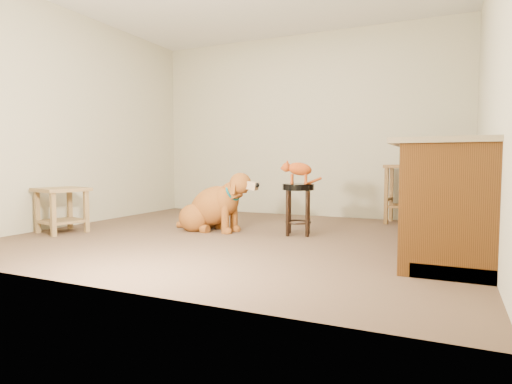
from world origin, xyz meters
The scene contains 8 objects.
floor centered at (0.00, 0.00, 0.00)m, with size 4.50×4.00×0.01m, color brown.
room_shell centered at (0.00, 0.00, 1.68)m, with size 4.54×4.04×2.62m.
cabinet_run centered at (1.94, 0.30, 0.44)m, with size 0.70×2.56×0.94m.
padded_stool centered at (0.50, 0.34, 0.39)m, with size 0.34×0.34×0.55m.
wood_stool centered at (1.42, 1.70, 0.39)m, with size 0.43×0.43×0.74m.
side_table centered at (-1.90, -0.59, 0.33)m, with size 0.58×0.58×0.49m.
golden_retriever centered at (-0.45, 0.20, 0.26)m, with size 1.11×0.57×0.71m.
tabby_kitten centered at (0.49, 0.34, 0.69)m, with size 0.41×0.24×0.27m.
Camera 1 is at (1.96, -3.95, 0.77)m, focal length 30.00 mm.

